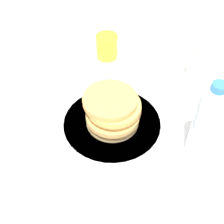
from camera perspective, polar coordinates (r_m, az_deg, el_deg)
The scene contains 7 objects.
ground_plane at distance 0.89m, azimuth -0.67°, elevation -1.40°, with size 4.00×4.00×0.00m, color white.
plate at distance 0.88m, azimuth -0.00°, elevation -2.08°, with size 0.30×0.30×0.01m.
pancake_stack at distance 0.84m, azimuth 0.06°, elevation 0.26°, with size 0.16×0.16×0.09m.
juice_glass at distance 1.09m, azimuth -0.95°, elevation 11.90°, with size 0.08×0.08×0.08m.
cream_jug at distance 1.02m, azimuth 15.90°, elevation 8.13°, with size 0.08×0.08×0.13m.
water_bottle_near at distance 0.77m, azimuth 16.87°, elevation -2.15°, with size 0.07×0.07×0.24m.
napkin at distance 1.09m, azimuth -8.44°, elevation 9.40°, with size 0.12×0.13×0.02m.
Camera 1 is at (-0.40, 0.43, 0.67)m, focal length 50.00 mm.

